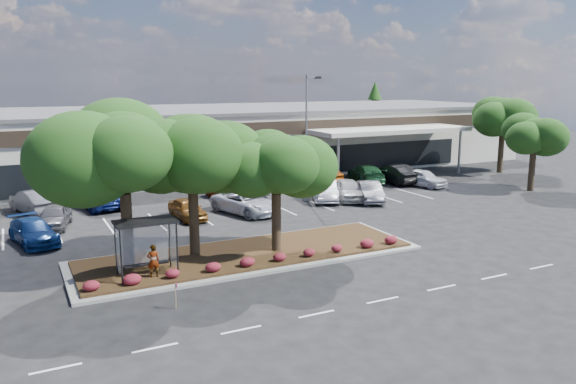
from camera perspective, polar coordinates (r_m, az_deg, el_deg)
name	(u,v)px	position (r m, az deg, el deg)	size (l,w,h in m)	color
ground	(319,274)	(27.07, 3.18, -8.33)	(160.00, 160.00, 0.00)	black
retail_store	(152,141)	(57.76, -13.69, 5.10)	(80.40, 25.20, 6.25)	beige
landscape_island	(248,254)	(29.61, -4.07, -6.35)	(18.00, 6.00, 0.26)	gray
lane_markings	(236,225)	(36.04, -5.26, -3.34)	(33.12, 20.06, 0.01)	silver
shrub_row	(265,259)	(27.65, -2.40, -6.78)	(17.00, 0.80, 0.50)	maroon
bus_shelter	(145,231)	(26.48, -14.33, -3.90)	(2.75, 1.55, 2.59)	black
island_tree_west	(125,186)	(27.46, -16.24, 0.60)	(7.20, 7.20, 7.89)	#1F3E13
island_tree_mid	(193,183)	(28.98, -9.66, 0.87)	(6.60, 6.60, 7.32)	#1F3E13
island_tree_east	(276,190)	(29.09, -1.21, 0.25)	(5.80, 5.80, 6.50)	#1F3E13
tree_east_near	(533,152)	(50.63, 23.66, 3.74)	(5.60, 5.60, 6.51)	#1F3E13
tree_east_far	(502,134)	(59.56, 20.92, 5.49)	(6.40, 6.40, 7.62)	#1F3E13
conifer_north_east	(374,113)	(81.07, 8.76, 7.94)	(3.96, 3.96, 9.00)	#1F3E13
person_waiting	(153,261)	(26.40, -13.53, -6.81)	(0.56, 0.37, 1.53)	#594C47
light_pole	(307,146)	(42.57, 1.96, 4.70)	(1.42, 0.74, 9.49)	gray
survey_stake	(176,293)	(23.37, -11.31, -9.98)	(0.07, 0.14, 1.08)	#A28854
car_0	(54,216)	(38.00, -22.66, -2.30)	(1.70, 4.23, 1.44)	#504F56
car_1	(33,232)	(34.87, -24.44, -3.68)	(1.91, 4.69, 1.36)	navy
car_3	(187,209)	(37.85, -10.20, -1.70)	(1.62, 4.04, 1.38)	brown
car_4	(246,203)	(38.92, -4.30, -1.08)	(2.52, 5.47, 1.52)	silver
car_5	(324,190)	(43.20, 3.68, 0.25)	(1.74, 5.00, 1.65)	#B7B9C5
car_6	(348,190)	(43.41, 6.15, 0.23)	(1.88, 4.68, 1.59)	#BDBDBD
car_7	(370,192)	(43.14, 8.30, 0.03)	(1.57, 4.49, 1.48)	slate
car_8	(423,178)	(50.11, 13.52, 1.42)	(1.78, 4.43, 1.51)	silver
car_10	(35,201)	(42.55, -24.35, -0.86)	(1.82, 5.23, 1.72)	#4F5056
car_11	(99,198)	(42.73, -18.68, -0.56)	(2.46, 5.33, 1.48)	navy
car_12	(229,190)	(43.52, -5.99, 0.17)	(2.03, 5.00, 1.45)	maroon
car_13	(251,187)	(44.98, -3.76, 0.49)	(1.40, 4.01, 1.32)	silver
car_14	(310,181)	(47.46, 2.22, 1.08)	(2.21, 4.79, 1.33)	maroon
car_15	(323,175)	(50.37, 3.58, 1.72)	(1.51, 4.34, 1.43)	#7C3107
car_16	(366,174)	(51.00, 7.95, 1.85)	(2.25, 5.53, 1.60)	#1C4C28
car_17	(393,174)	(51.06, 10.63, 1.84)	(1.81, 5.20, 1.71)	black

